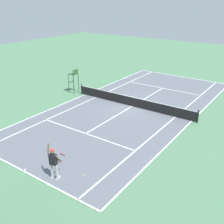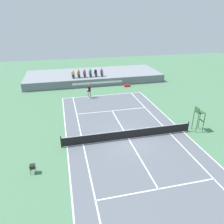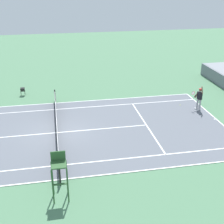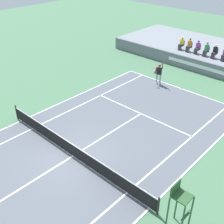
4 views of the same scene
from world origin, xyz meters
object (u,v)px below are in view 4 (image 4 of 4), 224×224
spectator_seated_1 (189,45)px  spectator_seated_2 (197,47)px  spectator_seated_3 (206,50)px  spectator_seated_0 (181,44)px  tennis_player (159,74)px  spectator_seated_4 (215,52)px  tennis_ball (140,84)px  umpire_chair (180,202)px

spectator_seated_1 → spectator_seated_2: size_ratio=1.00×
spectator_seated_2 → spectator_seated_3: same height
spectator_seated_0 → spectator_seated_1: 0.87m
spectator_seated_0 → spectator_seated_1: same height
spectator_seated_3 → tennis_player: spectator_seated_3 is taller
spectator_seated_4 → tennis_player: (-1.97, -6.07, -0.84)m
spectator_seated_0 → spectator_seated_3: (2.69, 0.00, 0.00)m
spectator_seated_0 → spectator_seated_4: size_ratio=1.00×
spectator_seated_0 → tennis_ball: 7.38m
spectator_seated_2 → tennis_ball: spectator_seated_2 is taller
spectator_seated_1 → umpire_chair: spectator_seated_1 is taller
spectator_seated_2 → tennis_ball: bearing=-100.4°
spectator_seated_0 → umpire_chair: 20.29m
spectator_seated_3 → umpire_chair: size_ratio=0.52×
tennis_ball → spectator_seated_3: bearing=72.7°
tennis_ball → umpire_chair: (9.98, -10.24, 1.52)m
spectator_seated_0 → spectator_seated_2: (1.78, 0.00, 0.00)m
spectator_seated_3 → umpire_chair: bearing=-66.0°
spectator_seated_2 → tennis_ball: size_ratio=18.60×
spectator_seated_2 → tennis_ball: (-1.31, -7.14, -1.80)m
spectator_seated_4 → spectator_seated_2: bearing=180.0°
spectator_seated_0 → spectator_seated_2: same height
tennis_player → umpire_chair: umpire_chair is taller
spectator_seated_0 → spectator_seated_3: same height
spectator_seated_4 → spectator_seated_0: bearing=180.0°
spectator_seated_1 → tennis_ball: size_ratio=18.60×
spectator_seated_3 → spectator_seated_0: bearing=180.0°
spectator_seated_3 → spectator_seated_4: 0.85m
tennis_player → umpire_chair: 14.39m
tennis_ball → spectator_seated_1: bearing=86.8°
spectator_seated_2 → umpire_chair: 19.43m
spectator_seated_1 → tennis_ball: 7.38m
spectator_seated_1 → umpire_chair: 19.85m
spectator_seated_2 → umpire_chair: (8.67, -17.39, -0.28)m
spectator_seated_0 → spectator_seated_3: 2.69m
spectator_seated_2 → spectator_seated_4: 1.77m
spectator_seated_2 → spectator_seated_4: same height
spectator_seated_2 → tennis_ball: 7.48m
spectator_seated_1 → umpire_chair: (9.58, -17.39, -0.28)m
spectator_seated_0 → spectator_seated_1: (0.87, 0.00, 0.00)m
spectator_seated_3 → tennis_player: (-1.11, -6.07, -0.84)m
spectator_seated_1 → umpire_chair: bearing=-61.1°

